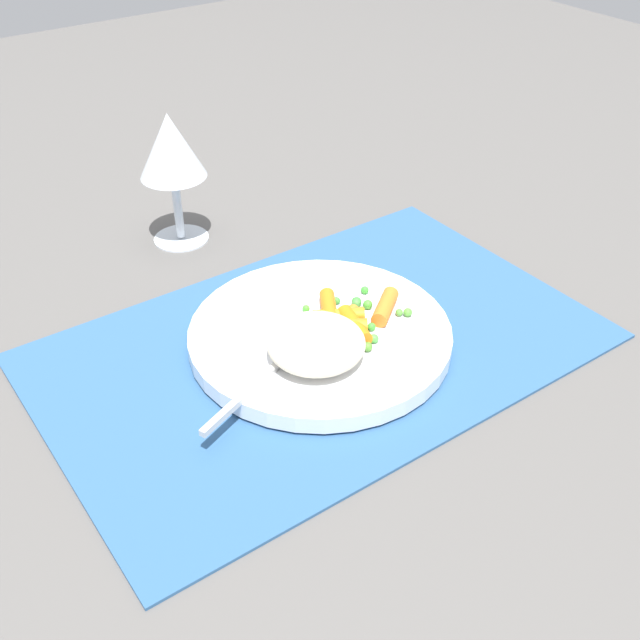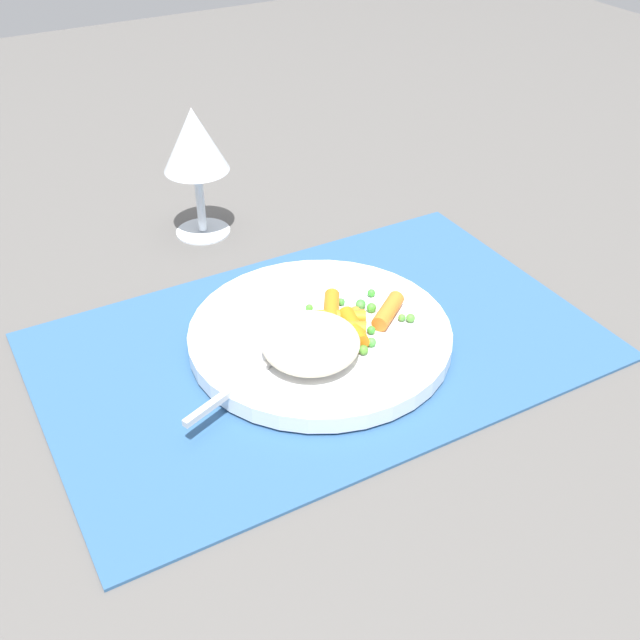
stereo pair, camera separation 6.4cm
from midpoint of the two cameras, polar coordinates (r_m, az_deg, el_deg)
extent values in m
plane|color=#565451|center=(0.74, 2.47, -2.11)|extent=(2.40, 2.40, 0.00)
cube|color=#2D5684|center=(0.74, 2.48, -1.92)|extent=(0.52, 0.33, 0.01)
cylinder|color=white|center=(0.73, 2.50, -1.23)|extent=(0.25, 0.25, 0.02)
ellipsoid|color=beige|center=(0.68, 2.00, -1.77)|extent=(0.09, 0.09, 0.03)
cylinder|color=orange|center=(0.72, 4.17, -0.54)|extent=(0.05, 0.04, 0.01)
cylinder|color=orange|center=(0.74, 3.31, 0.75)|extent=(0.04, 0.05, 0.01)
cylinder|color=orange|center=(0.73, 3.86, 0.26)|extent=(0.05, 0.04, 0.01)
cylinder|color=orange|center=(0.74, 7.48, 0.59)|extent=(0.05, 0.04, 0.02)
cylinder|color=orange|center=(0.72, 5.01, -0.66)|extent=(0.03, 0.05, 0.02)
cylinder|color=orange|center=(0.71, 4.32, -0.71)|extent=(0.04, 0.04, 0.02)
cylinder|color=orange|center=(0.73, 3.71, 0.11)|extent=(0.05, 0.03, 0.01)
sphere|color=green|center=(0.77, 6.15, 1.91)|extent=(0.01, 0.01, 0.01)
sphere|color=#4F8D2D|center=(0.70, 5.83, -2.29)|extent=(0.01, 0.01, 0.01)
sphere|color=green|center=(0.72, 6.31, -0.83)|extent=(0.01, 0.01, 0.01)
sphere|color=green|center=(0.75, 1.65, 0.82)|extent=(0.01, 0.01, 0.01)
sphere|color=#509937|center=(0.74, 9.12, 0.07)|extent=(0.01, 0.01, 0.01)
sphere|color=#499240|center=(0.75, 5.40, 0.98)|extent=(0.01, 0.01, 0.01)
sphere|color=#5AB53F|center=(0.73, 1.51, 0.02)|extent=(0.01, 0.01, 0.01)
sphere|color=green|center=(0.75, 6.24, 0.82)|extent=(0.01, 0.01, 0.01)
sphere|color=green|center=(0.71, 5.01, -1.21)|extent=(0.01, 0.01, 0.01)
sphere|color=green|center=(0.71, 6.38, -1.71)|extent=(0.01, 0.01, 0.01)
sphere|color=green|center=(0.75, 5.43, 1.08)|extent=(0.01, 0.01, 0.01)
sphere|color=#509337|center=(0.74, 8.48, 0.10)|extent=(0.01, 0.01, 0.01)
sphere|color=green|center=(0.76, 3.98, 1.26)|extent=(0.01, 0.01, 0.01)
sphere|color=green|center=(0.71, 3.29, -1.28)|extent=(0.01, 0.01, 0.01)
cube|color=silver|center=(0.73, 3.01, -0.16)|extent=(0.05, 0.03, 0.01)
cube|color=silver|center=(0.67, -2.22, -4.14)|extent=(0.15, 0.06, 0.01)
cylinder|color=silver|center=(0.93, -6.62, 6.48)|extent=(0.06, 0.06, 0.00)
cylinder|color=silver|center=(0.91, -6.79, 8.68)|extent=(0.01, 0.01, 0.08)
cone|color=silver|center=(0.88, -7.13, 12.97)|extent=(0.07, 0.07, 0.07)
camera|label=1|loc=(0.03, -87.46, 1.83)|focal=43.65mm
camera|label=2|loc=(0.03, 92.54, -1.83)|focal=43.65mm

